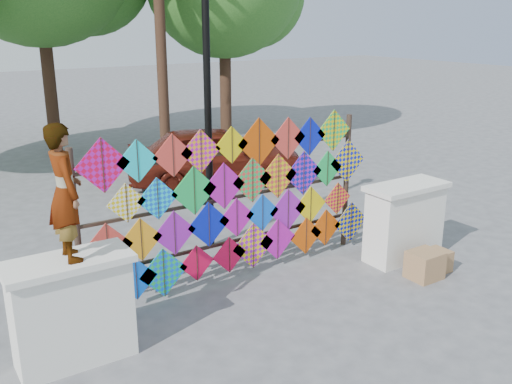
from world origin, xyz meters
The scene contains 9 objects.
ground centered at (0.00, 0.00, 0.00)m, with size 80.00×80.00×0.00m, color gray.
parapet_left centered at (-2.70, -0.20, 0.65)m, with size 1.40×0.65×1.28m.
parapet_right centered at (2.70, -0.20, 0.65)m, with size 1.40×0.65×1.28m.
kite_rack centered at (0.12, 0.72, 1.22)m, with size 4.99×0.24×2.43m.
vendor_woman centered at (-2.65, -0.20, 2.04)m, with size 0.55×0.36×1.52m, color #99999E.
sedan centered at (2.29, 5.35, 0.70)m, with size 1.66×4.13×1.41m, color #5C190F.
lamppost centered at (0.30, 2.00, 2.69)m, with size 0.28×0.28×4.46m.
cardboard_box_near centered at (2.41, -0.92, 0.21)m, with size 0.48×0.43×0.43m, color #A67F50.
cardboard_box_far centered at (2.77, -0.84, 0.17)m, with size 0.40×0.37×0.34m, color #A67F50.
Camera 1 is at (-4.12, -6.19, 3.83)m, focal length 40.00 mm.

